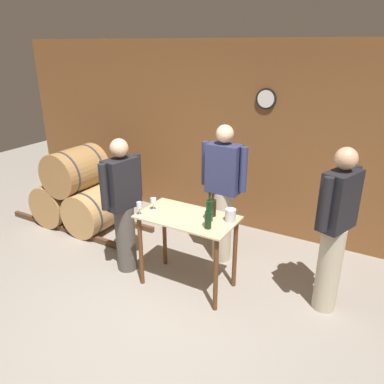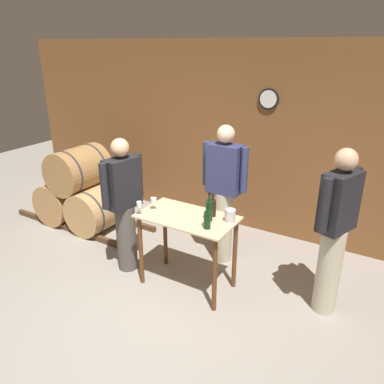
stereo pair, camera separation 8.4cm
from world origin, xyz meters
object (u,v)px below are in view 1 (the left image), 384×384
(wine_bottle_far_left, at_px, (213,207))
(wine_bottle_center, at_px, (208,219))
(wine_bottle_left, at_px, (209,210))
(wine_glass_near_center, at_px, (153,201))
(wine_glass_near_left, at_px, (139,206))
(person_visitor_bearded, at_px, (223,192))
(person_visitor_with_scarf, at_px, (123,204))
(ice_bucket, at_px, (231,215))
(person_host, at_px, (335,229))

(wine_bottle_far_left, height_order, wine_bottle_center, wine_bottle_center)
(wine_bottle_left, height_order, wine_glass_near_center, wine_bottle_left)
(wine_bottle_left, relative_size, wine_glass_near_left, 1.98)
(person_visitor_bearded, bearing_deg, person_visitor_with_scarf, -139.52)
(ice_bucket, distance_m, person_host, 1.04)
(wine_bottle_far_left, xyz_separation_m, wine_glass_near_left, (-0.69, -0.39, 0.02))
(wine_glass_near_left, height_order, person_visitor_bearded, person_visitor_bearded)
(ice_bucket, relative_size, person_visitor_bearded, 0.08)
(person_visitor_with_scarf, distance_m, person_visitor_bearded, 1.21)
(ice_bucket, height_order, person_visitor_with_scarf, person_visitor_with_scarf)
(wine_glass_near_center, bearing_deg, wine_glass_near_left, -103.66)
(person_host, height_order, person_visitor_bearded, person_visitor_bearded)
(wine_bottle_left, relative_size, wine_bottle_center, 1.15)
(wine_glass_near_center, distance_m, ice_bucket, 0.89)
(wine_glass_near_center, height_order, ice_bucket, wine_glass_near_center)
(wine_bottle_far_left, xyz_separation_m, person_host, (1.24, 0.22, -0.04))
(wine_bottle_left, bearing_deg, person_host, 15.92)
(wine_glass_near_center, bearing_deg, person_host, 12.48)
(wine_glass_near_left, height_order, wine_glass_near_center, wine_glass_near_left)
(wine_bottle_left, distance_m, wine_bottle_center, 0.18)
(wine_glass_near_left, relative_size, ice_bucket, 1.15)
(ice_bucket, distance_m, person_visitor_bearded, 0.69)
(ice_bucket, xyz_separation_m, person_host, (1.01, 0.25, -0.01))
(wine_bottle_left, xyz_separation_m, person_visitor_with_scarf, (-1.08, -0.10, -0.13))
(person_visitor_bearded, bearing_deg, wine_bottle_far_left, -76.05)
(wine_glass_near_center, relative_size, person_visitor_with_scarf, 0.09)
(wine_bottle_left, height_order, ice_bucket, wine_bottle_left)
(wine_bottle_left, relative_size, person_host, 0.18)
(wine_glass_near_left, bearing_deg, person_visitor_bearded, 59.63)
(person_host, bearing_deg, ice_bucket, -166.20)
(wine_bottle_far_left, distance_m, wine_bottle_left, 0.13)
(ice_bucket, bearing_deg, wine_glass_near_center, -169.07)
(wine_glass_near_left, distance_m, person_host, 2.02)
(wine_bottle_far_left, distance_m, wine_bottle_center, 0.30)
(person_visitor_with_scarf, bearing_deg, person_visitor_bearded, 40.48)
(person_visitor_with_scarf, bearing_deg, wine_bottle_far_left, 12.06)
(wine_bottle_far_left, relative_size, person_visitor_bearded, 0.15)
(wine_bottle_center, distance_m, person_visitor_bearded, 0.88)
(wine_bottle_far_left, height_order, wine_glass_near_center, wine_bottle_far_left)
(wine_glass_near_center, distance_m, person_visitor_with_scarf, 0.43)
(wine_bottle_far_left, distance_m, person_visitor_with_scarf, 1.09)
(wine_glass_near_left, bearing_deg, wine_bottle_far_left, 29.21)
(wine_glass_near_center, relative_size, ice_bucket, 1.04)
(wine_bottle_far_left, bearing_deg, wine_glass_near_center, -163.42)
(wine_bottle_far_left, xyz_separation_m, wine_bottle_center, (0.09, -0.29, 0.00))
(person_host, distance_m, person_visitor_bearded, 1.41)
(wine_bottle_far_left, distance_m, wine_glass_near_center, 0.67)
(ice_bucket, xyz_separation_m, person_visitor_with_scarf, (-1.28, -0.20, -0.07))
(wine_bottle_center, bearing_deg, person_host, 24.03)
(wine_bottle_center, xyz_separation_m, person_host, (1.14, 0.51, -0.05))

